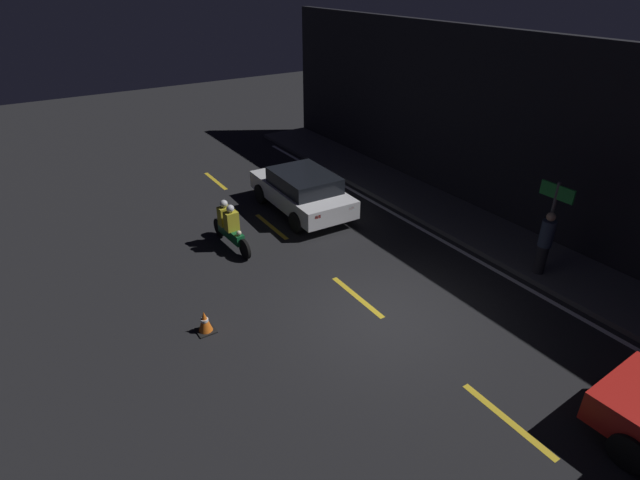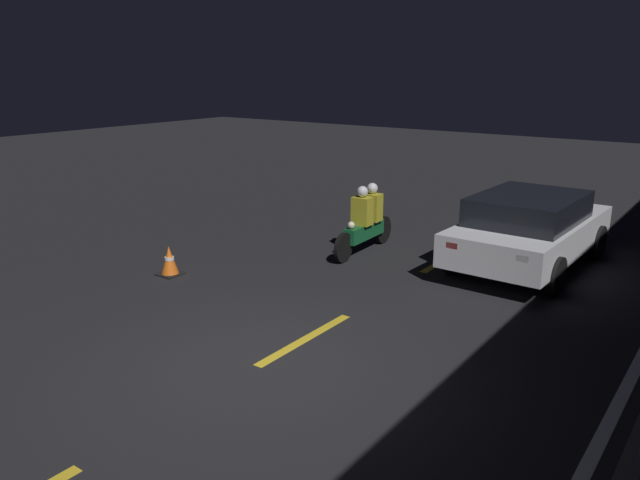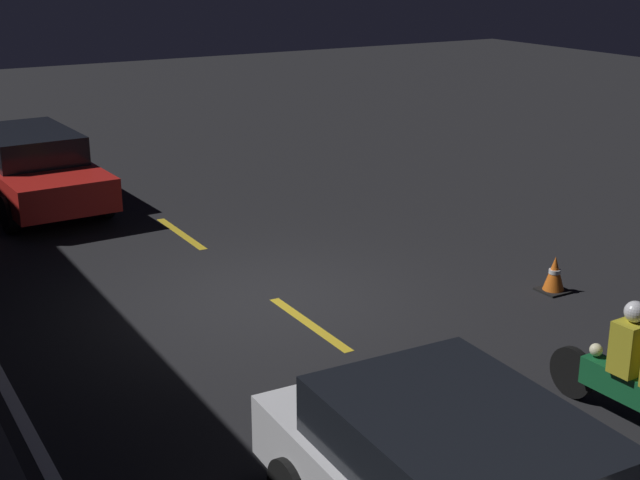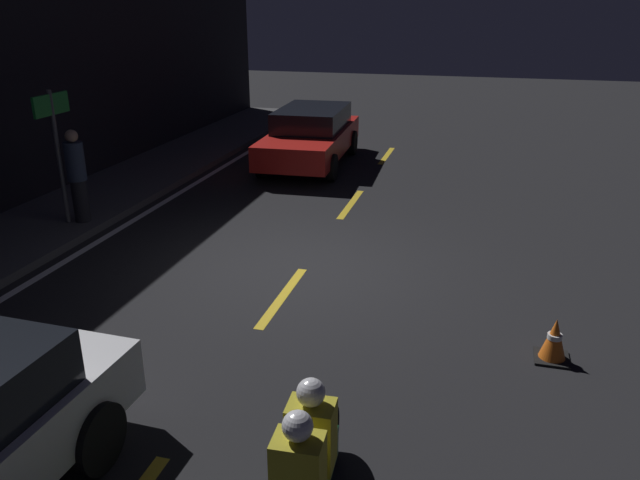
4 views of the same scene
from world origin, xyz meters
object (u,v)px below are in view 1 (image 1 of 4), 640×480
Objects in this scene: sedan_white at (302,190)px; traffic_cone_near at (205,322)px; motorcycle at (230,226)px; pedestrian at (545,243)px; shop_sign at (553,209)px.

sedan_white is 6.54m from traffic_cone_near.
pedestrian is (5.82, 6.04, 0.37)m from motorcycle.
traffic_cone_near is at bearing -34.91° from motorcycle.
sedan_white reaches higher than traffic_cone_near.
shop_sign is at bearing 120.30° from pedestrian.
sedan_white is 7.81× the size of traffic_cone_near.
motorcycle is at bearing -132.26° from shop_sign.
traffic_cone_near is (3.28, -2.05, -0.38)m from motorcycle.
motorcycle is 1.28× the size of pedestrian.
shop_sign is (2.41, 8.31, 1.57)m from traffic_cone_near.
sedan_white reaches higher than motorcycle.
shop_sign is at bearing 73.86° from traffic_cone_near.
shop_sign is (-0.13, 0.22, 0.82)m from pedestrian.
sedan_white is 7.41m from pedestrian.
traffic_cone_near is at bearing -107.40° from pedestrian.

